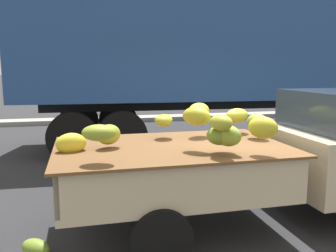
{
  "coord_description": "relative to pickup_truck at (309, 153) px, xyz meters",
  "views": [
    {
      "loc": [
        -2.3,
        -4.36,
        2.0
      ],
      "look_at": [
        -1.22,
        0.29,
        1.22
      ],
      "focal_mm": 38.08,
      "sensor_mm": 36.0,
      "label": 1
    }
  ],
  "objects": [
    {
      "name": "semi_trailer",
      "position": [
        1.47,
        4.69,
        1.66
      ],
      "size": [
        12.1,
        3.12,
        3.95
      ],
      "rotation": [
        0.0,
        0.0,
        -0.05
      ],
      "color": "navy",
      "rests_on": "ground"
    },
    {
      "name": "pickup_truck",
      "position": [
        0.0,
        0.0,
        0.0
      ],
      "size": [
        4.86,
        1.81,
        1.7
      ],
      "rotation": [
        0.0,
        0.0,
        0.01
      ],
      "color": "#CCB793",
      "rests_on": "ground"
    },
    {
      "name": "ground",
      "position": [
        -0.58,
        0.28,
        -0.88
      ],
      "size": [
        220.0,
        220.0,
        0.0
      ],
      "primitive_type": "plane",
      "color": "#28282B"
    },
    {
      "name": "fallen_banana_bunch_near_tailgate",
      "position": [
        -3.46,
        -0.3,
        -0.79
      ],
      "size": [
        0.41,
        0.39,
        0.19
      ],
      "primitive_type": "ellipsoid",
      "rotation": [
        0.0,
        0.0,
        2.43
      ],
      "color": "olive",
      "rests_on": "ground"
    },
    {
      "name": "curb_strip",
      "position": [
        -0.58,
        9.37,
        -0.8
      ],
      "size": [
        80.0,
        0.8,
        0.16
      ],
      "primitive_type": "cube",
      "color": "gray",
      "rests_on": "ground"
    }
  ]
}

